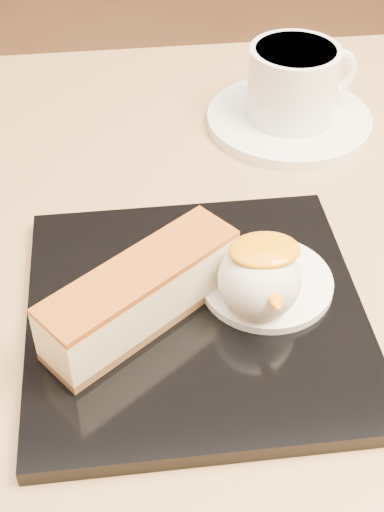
{
  "coord_description": "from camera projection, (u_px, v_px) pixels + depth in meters",
  "views": [
    {
      "loc": [
        -0.05,
        -0.32,
        1.07
      ],
      "look_at": [
        -0.01,
        0.02,
        0.76
      ],
      "focal_mm": 50.0,
      "sensor_mm": 36.0,
      "label": 1
    }
  ],
  "objects": [
    {
      "name": "table",
      "position": [
        210.0,
        445.0,
        0.58
      ],
      "size": [
        0.8,
        0.8,
        0.72
      ],
      "color": "black",
      "rests_on": "ground"
    },
    {
      "name": "dessert_plate",
      "position": [
        196.0,
        314.0,
        0.47
      ],
      "size": [
        0.22,
        0.22,
        0.01
      ],
      "primitive_type": "cube",
      "rotation": [
        0.0,
        0.0,
        -0.0
      ],
      "color": "black",
      "rests_on": "table"
    },
    {
      "name": "cheesecake",
      "position": [
        141.0,
        294.0,
        0.45
      ],
      "size": [
        0.13,
        0.11,
        0.04
      ],
      "rotation": [
        0.0,
        0.0,
        0.65
      ],
      "color": "brown",
      "rests_on": "dessert_plate"
    },
    {
      "name": "cream_smear",
      "position": [
        266.0,
        282.0,
        0.48
      ],
      "size": [
        0.09,
        0.09,
        0.01
      ],
      "primitive_type": "cylinder",
      "color": "white",
      "rests_on": "dessert_plate"
    },
    {
      "name": "ice_cream_scoop",
      "position": [
        260.0,
        279.0,
        0.45
      ],
      "size": [
        0.05,
        0.05,
        0.05
      ],
      "primitive_type": "sphere",
      "color": "white",
      "rests_on": "cream_smear"
    },
    {
      "name": "mango_sauce",
      "position": [
        264.0,
        250.0,
        0.44
      ],
      "size": [
        0.04,
        0.03,
        0.01
      ],
      "primitive_type": "ellipsoid",
      "color": "orange",
      "rests_on": "ice_cream_scoop"
    },
    {
      "name": "mint_sprig",
      "position": [
        218.0,
        256.0,
        0.49
      ],
      "size": [
        0.04,
        0.03,
        0.0
      ],
      "color": "green",
      "rests_on": "cream_smear"
    },
    {
      "name": "saucer",
      "position": [
        289.0,
        120.0,
        0.65
      ],
      "size": [
        0.15,
        0.15,
        0.01
      ],
      "primitive_type": "cylinder",
      "color": "white",
      "rests_on": "table"
    },
    {
      "name": "coffee_cup",
      "position": [
        295.0,
        81.0,
        0.63
      ],
      "size": [
        0.1,
        0.08,
        0.06
      ],
      "rotation": [
        0.0,
        0.0,
        0.31
      ],
      "color": "white",
      "rests_on": "saucer"
    }
  ]
}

